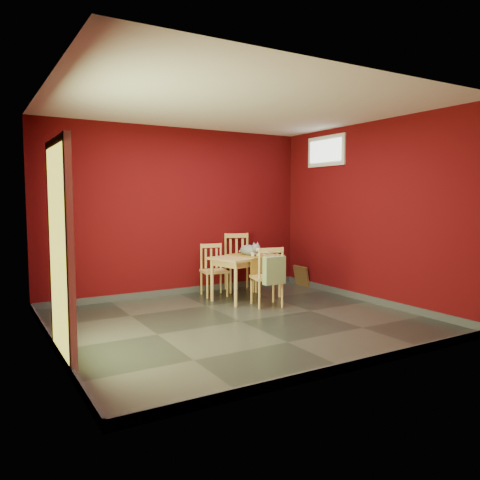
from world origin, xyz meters
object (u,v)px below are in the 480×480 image
chair_far_left (213,269)px  chair_near (268,276)px  tote_bag (274,270)px  dining_table (247,261)px  picture_frame (301,276)px  chair_far_right (239,261)px  cat (249,248)px

chair_far_left → chair_near: 1.14m
chair_far_left → tote_bag: size_ratio=1.81×
dining_table → chair_far_left: chair_far_left is taller
tote_bag → picture_frame: bearing=40.5°
dining_table → chair_far_right: bearing=70.0°
dining_table → tote_bag: size_ratio=2.61×
dining_table → chair_near: chair_near is taller
dining_table → cat: (0.07, 0.04, 0.20)m
tote_bag → cat: bearing=83.4°
chair_far_right → chair_near: chair_far_right is taller
chair_far_left → dining_table: bearing=-58.7°
chair_near → picture_frame: chair_near is taller
cat → picture_frame: bearing=1.8°
chair_near → tote_bag: (-0.03, -0.21, 0.11)m
tote_bag → picture_frame: tote_bag is taller
chair_near → chair_far_left: bearing=106.3°
chair_far_right → cat: size_ratio=2.09×
dining_table → picture_frame: (1.42, 0.45, -0.41)m
dining_table → cat: 0.22m
chair_far_right → tote_bag: chair_far_right is taller
chair_far_left → tote_bag: chair_far_left is taller
chair_far_right → chair_near: 1.26m
chair_near → picture_frame: (1.42, 1.03, -0.27)m
cat → dining_table: bearing=-163.8°
chair_near → tote_bag: size_ratio=1.90×
chair_far_left → tote_bag: bearing=-77.5°
dining_table → chair_far_right: (0.24, 0.66, -0.10)m
chair_far_left → cat: (0.39, -0.47, 0.37)m
picture_frame → tote_bag: bearing=-139.5°
dining_table → cat: cat is taller
dining_table → tote_bag: tote_bag is taller
tote_bag → cat: cat is taller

